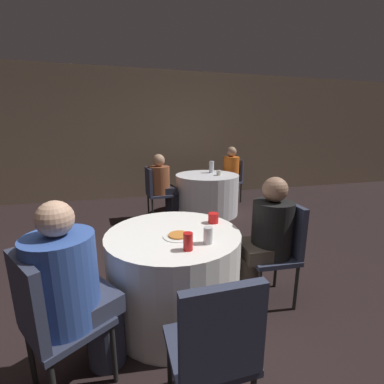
% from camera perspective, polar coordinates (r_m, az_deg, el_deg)
% --- Properties ---
extents(ground_plane, '(16.00, 16.00, 0.00)m').
position_cam_1_polar(ground_plane, '(2.30, -9.33, -27.88)').
color(ground_plane, black).
extents(wall_back, '(16.00, 0.06, 2.80)m').
position_cam_1_polar(wall_back, '(5.97, -14.08, 12.04)').
color(wall_back, gray).
rests_on(wall_back, ground_plane).
extents(table_near, '(1.07, 1.07, 0.73)m').
position_cam_1_polar(table_near, '(2.23, -4.01, -17.62)').
color(table_near, white).
rests_on(table_near, ground_plane).
extents(table_far, '(1.15, 1.15, 0.73)m').
position_cam_1_polar(table_far, '(4.76, 3.32, -0.47)').
color(table_far, silver).
rests_on(table_far, ground_plane).
extents(chair_near_south, '(0.40, 0.41, 0.91)m').
position_cam_1_polar(chair_near_south, '(1.39, 5.13, -30.89)').
color(chair_near_south, '#2D3347').
rests_on(chair_near_south, ground_plane).
extents(chair_near_east, '(0.43, 0.42, 0.91)m').
position_cam_1_polar(chair_near_east, '(2.43, 19.08, -10.83)').
color(chair_near_east, '#2D3347').
rests_on(chair_near_east, ground_plane).
extents(chair_near_southwest, '(0.55, 0.55, 0.91)m').
position_cam_1_polar(chair_near_southwest, '(1.72, -29.19, -22.83)').
color(chair_near_southwest, '#2D3347').
rests_on(chair_near_southwest, ground_plane).
extents(chair_far_west, '(0.45, 0.44, 0.91)m').
position_cam_1_polar(chair_far_west, '(4.41, -8.42, 0.66)').
color(chair_far_west, '#2D3347').
rests_on(chair_far_west, ground_plane).
extents(chair_far_northeast, '(0.56, 0.56, 0.91)m').
position_cam_1_polar(chair_far_northeast, '(5.56, 9.03, 3.31)').
color(chair_far_northeast, '#2D3347').
rests_on(chair_far_northeast, ground_plane).
extents(person_blue_shirt, '(0.51, 0.48, 1.17)m').
position_cam_1_polar(person_blue_shirt, '(1.73, -24.34, -19.64)').
color(person_blue_shirt, '#33384C').
rests_on(person_blue_shirt, ground_plane).
extents(person_orange_shirt, '(0.48, 0.46, 1.19)m').
position_cam_1_polar(person_orange_shirt, '(5.41, 8.25, 3.71)').
color(person_orange_shirt, black).
rests_on(person_orange_shirt, ground_plane).
extents(person_floral_shirt, '(0.52, 0.38, 1.13)m').
position_cam_1_polar(person_floral_shirt, '(4.44, -6.42, 1.33)').
color(person_floral_shirt, black).
rests_on(person_floral_shirt, ground_plane).
extents(person_black_shirt, '(0.51, 0.35, 1.15)m').
position_cam_1_polar(person_black_shirt, '(2.34, 15.68, -10.41)').
color(person_black_shirt, '#4C4238').
rests_on(person_black_shirt, ground_plane).
extents(pizza_plate_near, '(0.24, 0.24, 0.02)m').
position_cam_1_polar(pizza_plate_near, '(1.98, -2.94, -9.64)').
color(pizza_plate_near, white).
rests_on(pizza_plate_near, table_near).
extents(soda_can_red, '(0.07, 0.07, 0.12)m').
position_cam_1_polar(soda_can_red, '(1.75, -0.89, -10.94)').
color(soda_can_red, red).
rests_on(soda_can_red, table_near).
extents(soda_can_silver, '(0.07, 0.07, 0.12)m').
position_cam_1_polar(soda_can_silver, '(1.85, 3.59, -9.58)').
color(soda_can_silver, silver).
rests_on(soda_can_silver, table_near).
extents(cup_near, '(0.09, 0.09, 0.09)m').
position_cam_1_polar(cup_near, '(2.25, 4.75, -5.79)').
color(cup_near, red).
rests_on(cup_near, table_near).
extents(bottle_far, '(0.09, 0.09, 0.22)m').
position_cam_1_polar(bottle_far, '(4.89, 4.35, 5.56)').
color(bottle_far, silver).
rests_on(bottle_far, table_far).
extents(cup_far, '(0.09, 0.09, 0.09)m').
position_cam_1_polar(cup_far, '(4.63, 6.01, 4.27)').
color(cup_far, silver).
rests_on(cup_far, table_far).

